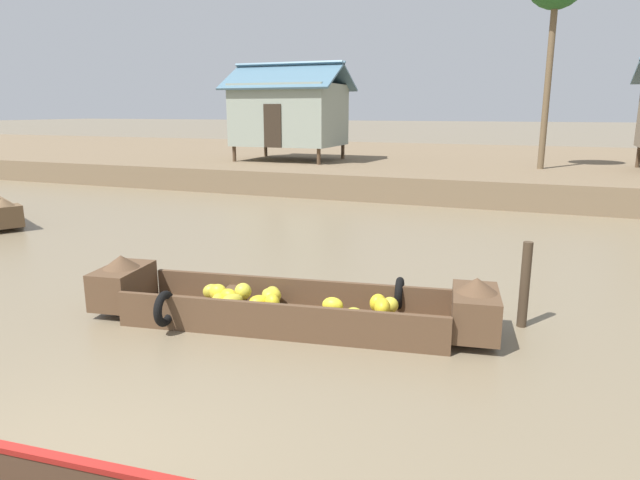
{
  "coord_description": "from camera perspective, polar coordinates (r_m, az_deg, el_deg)",
  "views": [
    {
      "loc": [
        3.78,
        -2.38,
        3.13
      ],
      "look_at": [
        0.21,
        6.75,
        0.84
      ],
      "focal_mm": 31.32,
      "sensor_mm": 36.0,
      "label": 1
    }
  ],
  "objects": [
    {
      "name": "mooring_post",
      "position": [
        8.69,
        20.19,
        -4.32
      ],
      "size": [
        0.14,
        0.14,
        1.29
      ],
      "primitive_type": "cylinder",
      "color": "#423323",
      "rests_on": "ground"
    },
    {
      "name": "banana_boat",
      "position": [
        8.38,
        -3.49,
        -6.61
      ],
      "size": [
        6.13,
        2.41,
        0.91
      ],
      "color": "brown",
      "rests_on": "ground"
    },
    {
      "name": "ground_plane",
      "position": [
        13.32,
        4.26,
        -0.48
      ],
      "size": [
        300.0,
        300.0,
        0.0
      ],
      "primitive_type": "plane",
      "color": "#7A6B51"
    },
    {
      "name": "riverbank_strip",
      "position": [
        28.77,
        13.84,
        7.44
      ],
      "size": [
        160.0,
        20.0,
        0.9
      ],
      "primitive_type": "cube",
      "color": "#756047",
      "rests_on": "ground"
    },
    {
      "name": "stilt_house_left",
      "position": [
        25.57,
        -3.13,
        12.79
      ],
      "size": [
        5.11,
        3.94,
        4.26
      ],
      "color": "#4C3826",
      "rests_on": "riverbank_strip"
    }
  ]
}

